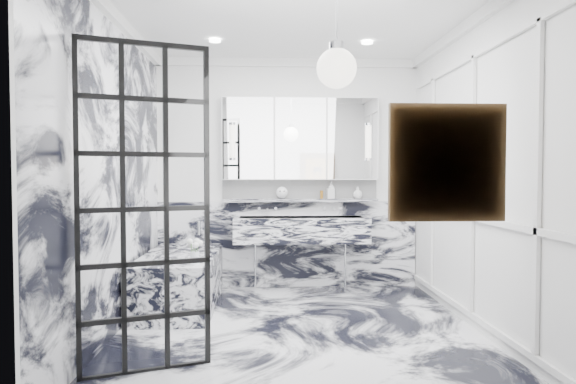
{
  "coord_description": "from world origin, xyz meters",
  "views": [
    {
      "loc": [
        -0.29,
        -4.52,
        1.4
      ],
      "look_at": [
        -0.06,
        0.5,
        1.22
      ],
      "focal_mm": 32.0,
      "sensor_mm": 36.0,
      "label": 1
    }
  ],
  "objects": [
    {
      "name": "floor",
      "position": [
        0.0,
        0.0,
        0.0
      ],
      "size": [
        3.6,
        3.6,
        0.0
      ],
      "primitive_type": "plane",
      "color": "white",
      "rests_on": "ground"
    },
    {
      "name": "ceiling",
      "position": [
        0.0,
        0.0,
        2.8
      ],
      "size": [
        3.6,
        3.6,
        0.0
      ],
      "primitive_type": "plane",
      "rotation": [
        3.14,
        0.0,
        0.0
      ],
      "color": "white",
      "rests_on": "wall_back"
    },
    {
      "name": "wall_back",
      "position": [
        0.0,
        1.8,
        1.4
      ],
      "size": [
        3.6,
        0.0,
        3.6
      ],
      "primitive_type": "plane",
      "rotation": [
        1.57,
        0.0,
        0.0
      ],
      "color": "white",
      "rests_on": "floor"
    },
    {
      "name": "wall_front",
      "position": [
        0.0,
        -1.8,
        1.4
      ],
      "size": [
        3.6,
        0.0,
        3.6
      ],
      "primitive_type": "plane",
      "rotation": [
        -1.57,
        0.0,
        0.0
      ],
      "color": "white",
      "rests_on": "floor"
    },
    {
      "name": "wall_left",
      "position": [
        -1.6,
        0.0,
        1.4
      ],
      "size": [
        0.0,
        3.6,
        3.6
      ],
      "primitive_type": "plane",
      "rotation": [
        1.57,
        0.0,
        1.57
      ],
      "color": "white",
      "rests_on": "floor"
    },
    {
      "name": "wall_right",
      "position": [
        1.6,
        0.0,
        1.4
      ],
      "size": [
        0.0,
        3.6,
        3.6
      ],
      "primitive_type": "plane",
      "rotation": [
        1.57,
        0.0,
        -1.57
      ],
      "color": "white",
      "rests_on": "floor"
    },
    {
      "name": "marble_clad_back",
      "position": [
        0.0,
        1.78,
        0.53
      ],
      "size": [
        3.18,
        0.05,
        1.05
      ],
      "primitive_type": "cube",
      "color": "white",
      "rests_on": "floor"
    },
    {
      "name": "marble_clad_left",
      "position": [
        -1.59,
        0.0,
        1.34
      ],
      "size": [
        0.02,
        3.56,
        2.68
      ],
      "primitive_type": "cube",
      "color": "white",
      "rests_on": "floor"
    },
    {
      "name": "panel_molding",
      "position": [
        1.58,
        0.0,
        1.3
      ],
      "size": [
        0.03,
        3.4,
        2.3
      ],
      "primitive_type": "cube",
      "color": "white",
      "rests_on": "floor"
    },
    {
      "name": "soap_bottle_a",
      "position": [
        0.53,
        1.71,
        1.2
      ],
      "size": [
        0.1,
        0.1,
        0.21
      ],
      "primitive_type": "imported",
      "rotation": [
        0.0,
        0.0,
        -0.24
      ],
      "color": "#8C5919",
      "rests_on": "ledge"
    },
    {
      "name": "soap_bottle_b",
      "position": [
        0.52,
        1.71,
        1.18
      ],
      "size": [
        0.1,
        0.1,
        0.19
      ],
      "primitive_type": "imported",
      "rotation": [
        0.0,
        0.0,
        0.13
      ],
      "color": "#4C4C51",
      "rests_on": "ledge"
    },
    {
      "name": "soap_bottle_c",
      "position": [
        0.86,
        1.71,
        1.16
      ],
      "size": [
        0.13,
        0.13,
        0.15
      ],
      "primitive_type": "imported",
      "rotation": [
        0.0,
        0.0,
        -0.16
      ],
      "color": "silver",
      "rests_on": "ledge"
    },
    {
      "name": "face_pot",
      "position": [
        -0.07,
        1.71,
        1.17
      ],
      "size": [
        0.14,
        0.14,
        0.14
      ],
      "primitive_type": "sphere",
      "color": "white",
      "rests_on": "ledge"
    },
    {
      "name": "amber_bottle",
      "position": [
        0.41,
        1.71,
        1.14
      ],
      "size": [
        0.04,
        0.04,
        0.1
      ],
      "primitive_type": "cylinder",
      "color": "#8C5919",
      "rests_on": "ledge"
    },
    {
      "name": "flower_vase",
      "position": [
        -0.94,
        0.26,
        0.61
      ],
      "size": [
        0.08,
        0.08,
        0.12
      ],
      "primitive_type": "cylinder",
      "color": "silver",
      "rests_on": "bathtub"
    },
    {
      "name": "crittall_door",
      "position": [
        -1.13,
        -0.9,
        1.15
      ],
      "size": [
        0.84,
        0.33,
        2.3
      ],
      "primitive_type": null,
      "rotation": [
        0.0,
        0.0,
        0.34
      ],
      "color": "black",
      "rests_on": "floor"
    },
    {
      "name": "artwork",
      "position": [
        0.71,
        -1.76,
        1.46
      ],
      "size": [
        0.54,
        0.05,
        0.54
      ],
      "primitive_type": "cube",
      "color": "#C79214",
      "rests_on": "wall_front"
    },
    {
      "name": "pendant_light",
      "position": [
        0.18,
        -1.16,
        2.08
      ],
      "size": [
        0.26,
        0.26,
        0.26
      ],
      "primitive_type": "sphere",
      "color": "white",
      "rests_on": "ceiling"
    },
    {
      "name": "trough_sink",
      "position": [
        0.15,
        1.55,
        0.73
      ],
      "size": [
        1.6,
        0.45,
        0.3
      ],
      "primitive_type": "cube",
      "color": "silver",
      "rests_on": "wall_back"
    },
    {
      "name": "ledge",
      "position": [
        0.15,
        1.72,
        1.07
      ],
      "size": [
        1.9,
        0.14,
        0.04
      ],
      "primitive_type": "cube",
      "color": "silver",
      "rests_on": "wall_back"
    },
    {
      "name": "subway_tile",
      "position": [
        0.15,
        1.78,
        1.21
      ],
      "size": [
        1.9,
        0.03,
        0.23
      ],
      "primitive_type": "cube",
      "color": "white",
      "rests_on": "wall_back"
    },
    {
      "name": "mirror_cabinet",
      "position": [
        0.15,
        1.73,
        1.82
      ],
      "size": [
        1.9,
        0.16,
        1.0
      ],
      "primitive_type": "cube",
      "color": "white",
      "rests_on": "wall_back"
    },
    {
      "name": "sconce_left",
      "position": [
        -0.67,
        1.63,
        1.78
      ],
      "size": [
        0.07,
        0.07,
        0.4
      ],
      "primitive_type": "cylinder",
      "color": "white",
      "rests_on": "mirror_cabinet"
    },
    {
      "name": "sconce_right",
      "position": [
        0.97,
        1.63,
        1.78
      ],
      "size": [
        0.07,
        0.07,
        0.4
      ],
      "primitive_type": "cylinder",
      "color": "white",
      "rests_on": "mirror_cabinet"
    },
    {
      "name": "bathtub",
      "position": [
        -1.18,
        0.9,
        0.28
      ],
      "size": [
        0.75,
        1.65,
        0.55
      ],
      "primitive_type": "cube",
      "color": "silver",
      "rests_on": "floor"
    }
  ]
}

